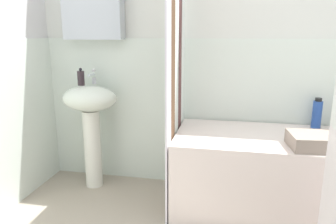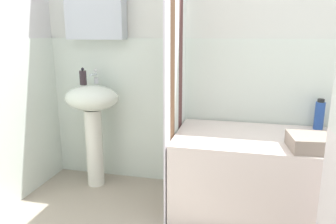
# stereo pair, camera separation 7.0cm
# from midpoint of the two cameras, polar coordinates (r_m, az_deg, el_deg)

# --- Properties ---
(wall_back_tiled) EXTENTS (3.60, 0.18, 2.40)m
(wall_back_tiled) POSITION_cam_midpoint_polar(r_m,az_deg,el_deg) (2.54, 11.28, 11.28)
(wall_back_tiled) COLOR silver
(wall_back_tiled) RESTS_ON ground_plane
(sink) EXTENTS (0.44, 0.34, 0.84)m
(sink) POSITION_cam_midpoint_polar(r_m,az_deg,el_deg) (2.64, -12.49, -0.20)
(sink) COLOR white
(sink) RESTS_ON ground_plane
(faucet) EXTENTS (0.03, 0.12, 0.12)m
(faucet) POSITION_cam_midpoint_polar(r_m,az_deg,el_deg) (2.66, -12.05, 6.19)
(faucet) COLOR silver
(faucet) RESTS_ON sink
(soap_dispenser) EXTENTS (0.05, 0.05, 0.14)m
(soap_dispenser) POSITION_cam_midpoint_polar(r_m,az_deg,el_deg) (2.63, -14.09, 5.96)
(soap_dispenser) COLOR #30252B
(soap_dispenser) RESTS_ON sink
(bathtub) EXTENTS (1.47, 0.68, 0.57)m
(bathtub) POSITION_cam_midpoint_polar(r_m,az_deg,el_deg) (2.38, 20.49, -10.82)
(bathtub) COLOR silver
(bathtub) RESTS_ON ground_plane
(shower_curtain) EXTENTS (0.01, 0.68, 2.00)m
(shower_curtain) POSITION_cam_midpoint_polar(r_m,az_deg,el_deg) (2.21, 2.35, 7.57)
(shower_curtain) COLOR white
(shower_curtain) RESTS_ON ground_plane
(lotion_bottle) EXTENTS (0.07, 0.07, 0.22)m
(lotion_bottle) POSITION_cam_midpoint_polar(r_m,az_deg,el_deg) (2.55, 25.97, -0.48)
(lotion_bottle) COLOR #284EA5
(lotion_bottle) RESTS_ON bathtub
(towel_folded) EXTENTS (0.31, 0.27, 0.09)m
(towel_folded) POSITION_cam_midpoint_polar(r_m,az_deg,el_deg) (2.11, 25.42, -4.93)
(towel_folded) COLOR gray
(towel_folded) RESTS_ON bathtub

